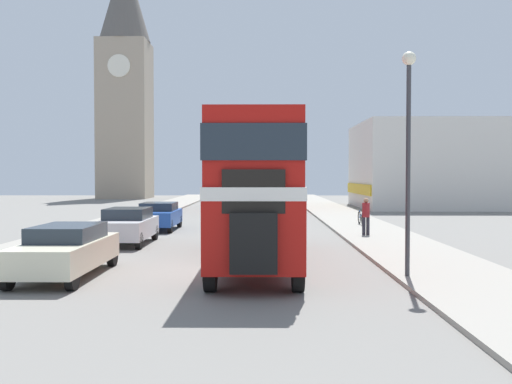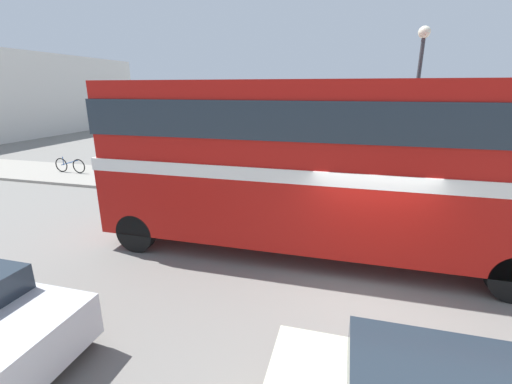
% 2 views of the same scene
% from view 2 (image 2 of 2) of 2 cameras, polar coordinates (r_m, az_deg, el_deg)
% --- Properties ---
extents(ground_plane, '(120.00, 120.00, 0.00)m').
position_cam_2_polar(ground_plane, '(8.12, 17.62, -14.88)').
color(ground_plane, slate).
extents(sidewalk_right, '(3.50, 120.00, 0.12)m').
position_cam_2_polar(sidewalk_right, '(14.31, 16.78, -0.52)').
color(sidewalk_right, gray).
rests_on(sidewalk_right, ground_plane).
extents(double_decker_bus, '(2.38, 10.67, 4.35)m').
position_cam_2_polar(double_decker_bus, '(8.46, 8.60, 5.86)').
color(double_decker_bus, '#B2140F').
rests_on(double_decker_bus, ground_plane).
extents(pedestrian_walking, '(0.33, 0.33, 1.63)m').
position_cam_2_polar(pedestrian_walking, '(15.70, -16.76, 4.69)').
color(pedestrian_walking, '#282833').
rests_on(pedestrian_walking, sidewalk_right).
extents(bicycle_on_pavement, '(0.05, 1.76, 0.78)m').
position_cam_2_polar(bicycle_on_pavement, '(19.45, -28.59, 3.91)').
color(bicycle_on_pavement, black).
rests_on(bicycle_on_pavement, sidewalk_right).
extents(street_lamp, '(0.36, 0.36, 5.86)m').
position_cam_2_polar(street_lamp, '(12.42, 25.13, 14.39)').
color(street_lamp, '#38383D').
rests_on(street_lamp, sidewalk_right).
extents(shop_building_block, '(21.32, 11.86, 7.16)m').
position_cam_2_polar(shop_building_block, '(41.94, -35.30, 13.12)').
color(shop_building_block, silver).
rests_on(shop_building_block, ground_plane).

